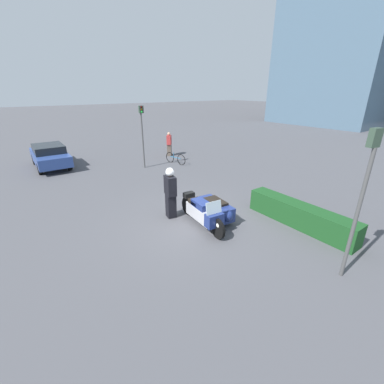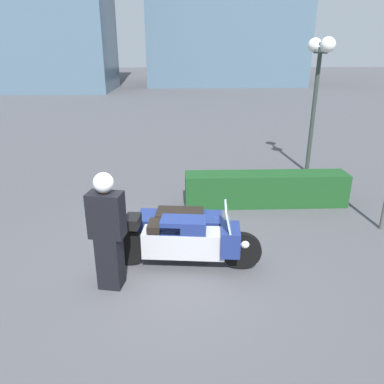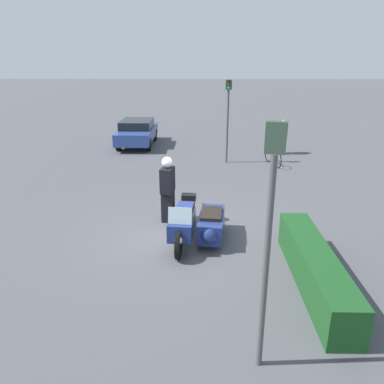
# 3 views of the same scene
# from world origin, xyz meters

# --- Properties ---
(ground_plane) EXTENTS (160.00, 160.00, 0.00)m
(ground_plane) POSITION_xyz_m (0.00, 0.00, 0.00)
(ground_plane) COLOR #4C4C51
(police_motorcycle) EXTENTS (2.64, 1.45, 1.17)m
(police_motorcycle) POSITION_xyz_m (0.53, 0.46, 0.47)
(police_motorcycle) COLOR black
(police_motorcycle) RESTS_ON ground
(officer_rider) EXTENTS (0.57, 0.41, 1.89)m
(officer_rider) POSITION_xyz_m (-0.69, -0.42, 1.00)
(officer_rider) COLOR black
(officer_rider) RESTS_ON ground
(hedge_bush_curbside) EXTENTS (3.87, 0.66, 0.79)m
(hedge_bush_curbside) POSITION_xyz_m (2.49, 2.83, 0.39)
(hedge_bush_curbside) COLOR #19471E
(hedge_bush_curbside) RESTS_ON ground
(traffic_light_near) EXTENTS (0.22, 0.29, 3.70)m
(traffic_light_near) POSITION_xyz_m (4.62, 1.41, 2.41)
(traffic_light_near) COLOR #4C4C4C
(traffic_light_near) RESTS_ON ground
(traffic_light_far) EXTENTS (0.23, 0.26, 3.59)m
(traffic_light_far) POSITION_xyz_m (-7.16, 1.68, 2.34)
(traffic_light_far) COLOR #4C4C4C
(traffic_light_far) RESTS_ON ground
(parked_car_background) EXTENTS (4.16, 1.75, 1.36)m
(parked_car_background) POSITION_xyz_m (-10.64, -2.87, 0.73)
(parked_car_background) COLOR #2D478C
(parked_car_background) RESTS_ON ground
(pedestrian_bystander) EXTENTS (0.54, 0.52, 1.65)m
(pedestrian_bystander) POSITION_xyz_m (-8.90, 4.49, 0.83)
(pedestrian_bystander) COLOR brown
(pedestrian_bystander) RESTS_ON ground
(bicycle_parked) EXTENTS (1.64, 0.44, 0.73)m
(bicycle_parked) POSITION_xyz_m (-6.86, 3.70, 0.33)
(bicycle_parked) COLOR black
(bicycle_parked) RESTS_ON ground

